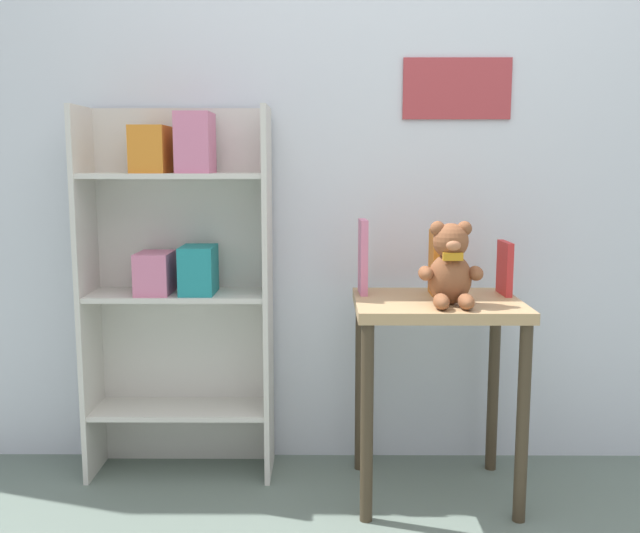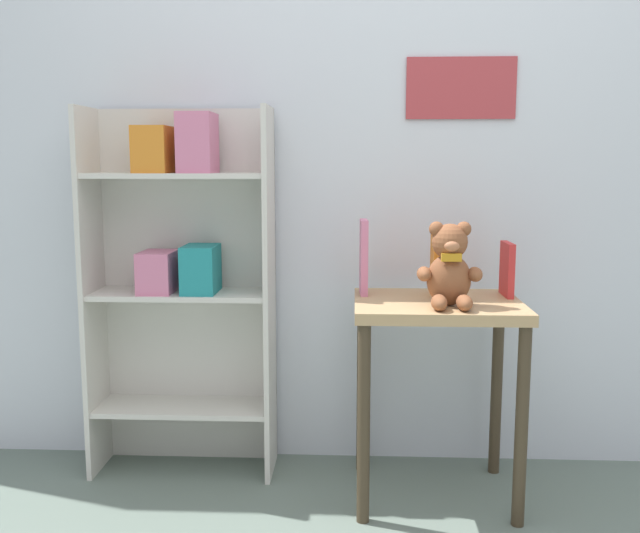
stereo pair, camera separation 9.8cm
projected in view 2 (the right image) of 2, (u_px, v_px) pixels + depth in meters
wall_back at (400, 126)px, 2.58m from camera, size 4.80×0.07×2.50m
bookshelf_side at (183, 268)px, 2.55m from camera, size 0.65×0.25×1.31m
display_table at (437, 338)px, 2.34m from camera, size 0.54×0.45×0.67m
teddy_bear at (449, 268)px, 2.22m from camera, size 0.20×0.18×0.26m
book_standing_pink at (364, 257)px, 2.42m from camera, size 0.03×0.11×0.25m
book_standing_orange at (435, 263)px, 2.40m from camera, size 0.02×0.11×0.22m
book_standing_red at (507, 269)px, 2.39m from camera, size 0.02×0.14×0.18m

